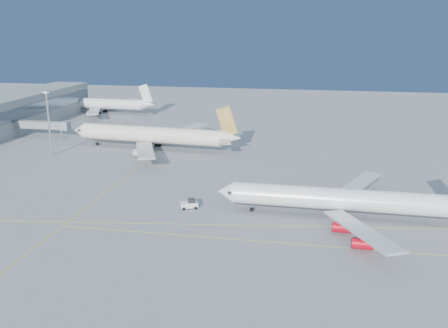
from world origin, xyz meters
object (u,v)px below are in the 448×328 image
at_px(airliner_virgin, 344,200).
at_px(pushback_tug, 190,204).
at_px(light_mast, 48,118).
at_px(airliner_etihad, 154,135).
at_px(airliner_third, 102,104).

xyz_separation_m(airliner_virgin, pushback_tug, (-37.91, -0.36, -3.45)).
height_order(airliner_virgin, light_mast, light_mast).
height_order(pushback_tug, light_mast, light_mast).
distance_m(airliner_etihad, pushback_tug, 65.06).
xyz_separation_m(airliner_etihad, airliner_third, (-52.24, 70.92, -0.47)).
bearing_deg(light_mast, pushback_tug, -34.44).
xyz_separation_m(airliner_third, pushback_tug, (80.78, -129.24, -3.73)).
xyz_separation_m(airliner_virgin, airliner_third, (-118.69, 128.88, 0.28)).
distance_m(airliner_virgin, airliner_etihad, 88.17).
xyz_separation_m(airliner_virgin, airliner_etihad, (-66.44, 57.96, 0.76)).
bearing_deg(pushback_tug, light_mast, 123.93).
bearing_deg(airliner_virgin, light_mast, 158.12).
xyz_separation_m(airliner_virgin, light_mast, (-99.20, 41.68, 9.05)).
bearing_deg(airliner_virgin, airliner_third, 133.55).
height_order(airliner_virgin, airliner_third, airliner_third).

